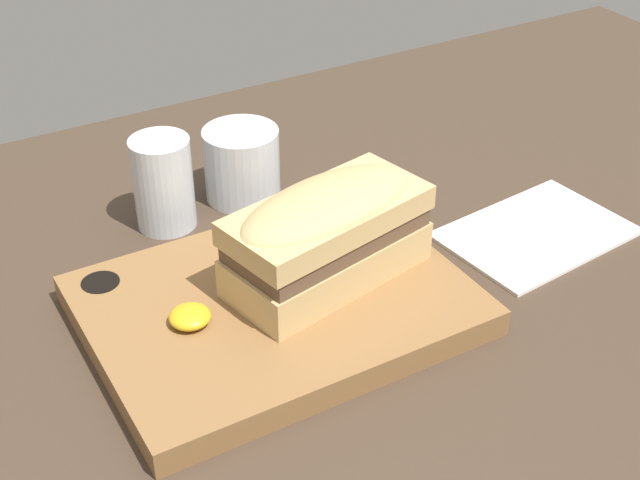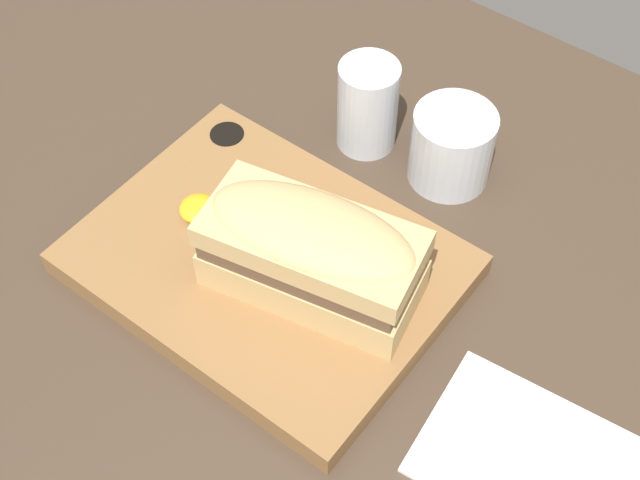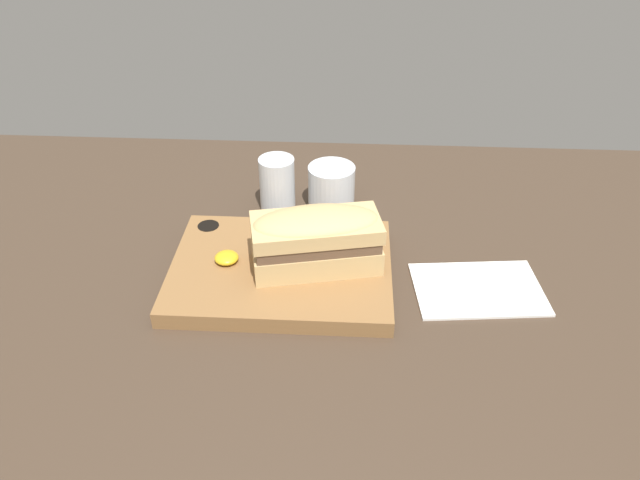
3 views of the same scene
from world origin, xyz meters
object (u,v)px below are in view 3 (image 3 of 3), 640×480
Objects in this scene: serving_board at (281,268)px; sandwich at (316,238)px; wine_glass at (331,189)px; napkin at (478,289)px; water_glass at (277,188)px.

serving_board is 1.65× the size of sandwich.
wine_glass is (6.89, 20.30, 2.51)cm from serving_board.
wine_glass is 0.41× the size of napkin.
napkin is (32.49, -21.29, -4.13)cm from water_glass.
sandwich is at bearing -7.04° from serving_board.
wine_glass is at bearing 6.76° from water_glass.
water_glass is 0.49× the size of napkin.
water_glass reaches higher than wine_glass.
serving_board is 29.97cm from napkin.
napkin is (29.87, -2.11, -1.10)cm from serving_board.
napkin is at bearing -3.37° from sandwich.
serving_board is 21.59cm from wine_glass.
wine_glass is (9.52, 1.13, -0.52)cm from water_glass.
sandwich is 21.38cm from wine_glass.
sandwich is 2.43× the size of wine_glass.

